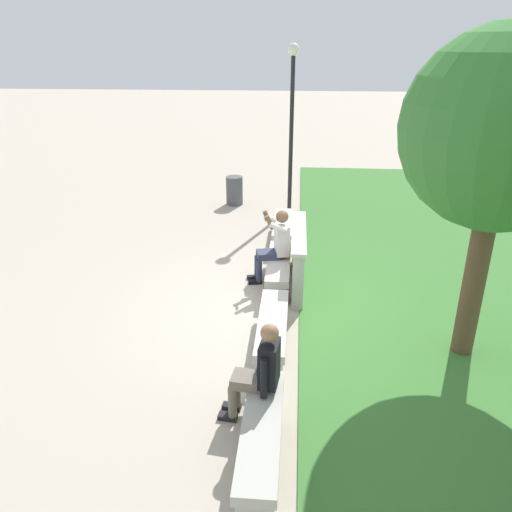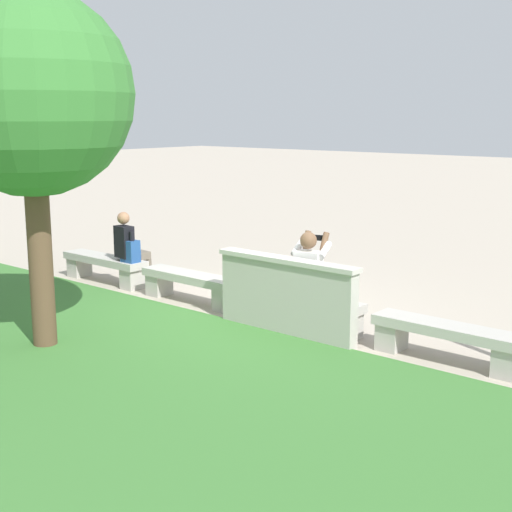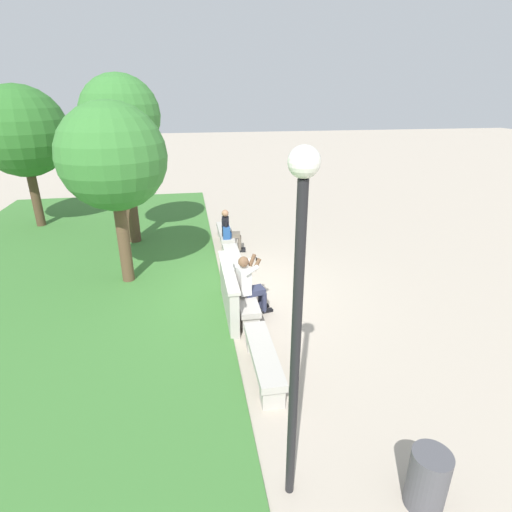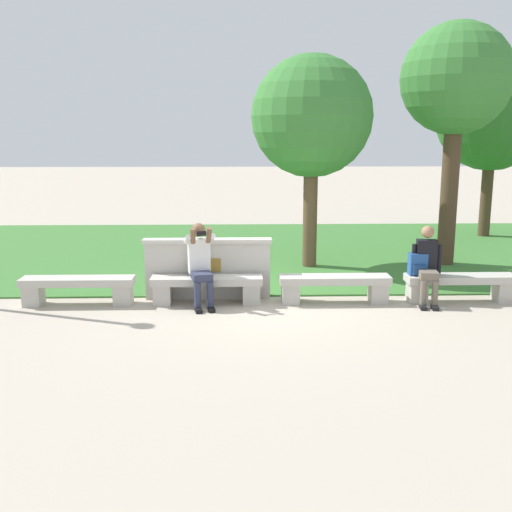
{
  "view_description": "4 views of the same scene",
  "coord_description": "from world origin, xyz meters",
  "px_view_note": "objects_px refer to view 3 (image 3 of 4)",
  "views": [
    {
      "loc": [
        7.04,
        0.28,
        3.98
      ],
      "look_at": [
        0.22,
        -0.3,
        1.05
      ],
      "focal_mm": 35.0,
      "sensor_mm": 36.0,
      "label": 1
    },
    {
      "loc": [
        -6.46,
        7.4,
        2.8
      ],
      "look_at": [
        0.02,
        -0.31,
        0.8
      ],
      "focal_mm": 50.0,
      "sensor_mm": 36.0,
      "label": 2
    },
    {
      "loc": [
        -8.46,
        1.05,
        4.37
      ],
      "look_at": [
        -0.13,
        -0.39,
        0.89
      ],
      "focal_mm": 28.0,
      "sensor_mm": 36.0,
      "label": 3
    },
    {
      "loc": [
        -0.51,
        -9.4,
        2.73
      ],
      "look_at": [
        -0.26,
        -0.64,
        0.92
      ],
      "focal_mm": 42.0,
      "sensor_mm": 36.0,
      "label": 4
    }
  ],
  "objects_px": {
    "bench_mid": "(233,261)",
    "tree_right_background": "(22,132)",
    "bench_near": "(245,299)",
    "bench_far": "(225,235)",
    "trash_bin": "(427,480)",
    "person_photographer": "(249,282)",
    "bench_main": "(263,358)",
    "tree_behind_wall": "(121,118)",
    "lamp_post": "(298,297)",
    "person_distant": "(229,229)",
    "backpack": "(227,232)",
    "tree_left_background": "(113,158)"
  },
  "relations": [
    {
      "from": "person_distant",
      "to": "tree_left_background",
      "type": "height_order",
      "value": "tree_left_background"
    },
    {
      "from": "bench_far",
      "to": "trash_bin",
      "type": "height_order",
      "value": "trash_bin"
    },
    {
      "from": "bench_far",
      "to": "person_distant",
      "type": "relative_size",
      "value": 1.43
    },
    {
      "from": "bench_main",
      "to": "bench_mid",
      "type": "distance_m",
      "value": 4.15
    },
    {
      "from": "person_distant",
      "to": "backpack",
      "type": "relative_size",
      "value": 2.94
    },
    {
      "from": "bench_mid",
      "to": "tree_right_background",
      "type": "height_order",
      "value": "tree_right_background"
    },
    {
      "from": "lamp_post",
      "to": "bench_mid",
      "type": "bearing_deg",
      "value": -0.86
    },
    {
      "from": "trash_bin",
      "to": "bench_near",
      "type": "bearing_deg",
      "value": 16.49
    },
    {
      "from": "backpack",
      "to": "tree_behind_wall",
      "type": "relative_size",
      "value": 0.09
    },
    {
      "from": "bench_far",
      "to": "tree_behind_wall",
      "type": "relative_size",
      "value": 0.37
    },
    {
      "from": "tree_behind_wall",
      "to": "lamp_post",
      "type": "relative_size",
      "value": 1.23
    },
    {
      "from": "tree_behind_wall",
      "to": "tree_left_background",
      "type": "distance_m",
      "value": 2.95
    },
    {
      "from": "bench_mid",
      "to": "person_photographer",
      "type": "bearing_deg",
      "value": -178.01
    },
    {
      "from": "bench_near",
      "to": "bench_mid",
      "type": "xyz_separation_m",
      "value": [
        2.07,
        0.0,
        0.0
      ]
    },
    {
      "from": "tree_behind_wall",
      "to": "lamp_post",
      "type": "height_order",
      "value": "tree_behind_wall"
    },
    {
      "from": "tree_right_background",
      "to": "person_photographer",
      "type": "bearing_deg",
      "value": -138.74
    },
    {
      "from": "tree_left_background",
      "to": "person_distant",
      "type": "bearing_deg",
      "value": -59.64
    },
    {
      "from": "lamp_post",
      "to": "bench_near",
      "type": "bearing_deg",
      "value": -1.28
    },
    {
      "from": "tree_behind_wall",
      "to": "bench_mid",
      "type": "bearing_deg",
      "value": -134.97
    },
    {
      "from": "person_photographer",
      "to": "backpack",
      "type": "relative_size",
      "value": 3.08
    },
    {
      "from": "backpack",
      "to": "tree_behind_wall",
      "type": "xyz_separation_m",
      "value": [
        1.41,
        2.74,
        3.07
      ]
    },
    {
      "from": "bench_near",
      "to": "tree_behind_wall",
      "type": "height_order",
      "value": "tree_behind_wall"
    },
    {
      "from": "bench_far",
      "to": "tree_left_background",
      "type": "xyz_separation_m",
      "value": [
        -2.18,
        2.64,
        2.72
      ]
    },
    {
      "from": "tree_behind_wall",
      "to": "tree_right_background",
      "type": "bearing_deg",
      "value": 57.18
    },
    {
      "from": "bench_main",
      "to": "tree_behind_wall",
      "type": "bearing_deg",
      "value": 21.82
    },
    {
      "from": "person_photographer",
      "to": "tree_behind_wall",
      "type": "distance_m",
      "value": 6.42
    },
    {
      "from": "bench_far",
      "to": "person_photographer",
      "type": "xyz_separation_m",
      "value": [
        -4.25,
        -0.08,
        0.44
      ]
    },
    {
      "from": "backpack",
      "to": "tree_left_background",
      "type": "relative_size",
      "value": 0.1
    },
    {
      "from": "backpack",
      "to": "lamp_post",
      "type": "bearing_deg",
      "value": 179.48
    },
    {
      "from": "bench_mid",
      "to": "tree_right_background",
      "type": "relative_size",
      "value": 0.39
    },
    {
      "from": "bench_mid",
      "to": "backpack",
      "type": "bearing_deg",
      "value": 1.06
    },
    {
      "from": "person_distant",
      "to": "lamp_post",
      "type": "height_order",
      "value": "lamp_post"
    },
    {
      "from": "bench_near",
      "to": "trash_bin",
      "type": "relative_size",
      "value": 2.4
    },
    {
      "from": "lamp_post",
      "to": "tree_right_background",
      "type": "bearing_deg",
      "value": 28.43
    },
    {
      "from": "person_photographer",
      "to": "lamp_post",
      "type": "relative_size",
      "value": 0.33
    },
    {
      "from": "bench_far",
      "to": "trash_bin",
      "type": "relative_size",
      "value": 2.4
    },
    {
      "from": "bench_near",
      "to": "tree_right_background",
      "type": "relative_size",
      "value": 0.39
    },
    {
      "from": "backpack",
      "to": "tree_right_background",
      "type": "height_order",
      "value": "tree_right_background"
    },
    {
      "from": "tree_behind_wall",
      "to": "bench_near",
      "type": "bearing_deg",
      "value": -150.23
    },
    {
      "from": "tree_behind_wall",
      "to": "bench_far",
      "type": "bearing_deg",
      "value": -104.02
    },
    {
      "from": "person_distant",
      "to": "lamp_post",
      "type": "relative_size",
      "value": 0.32
    },
    {
      "from": "tree_left_background",
      "to": "person_photographer",
      "type": "bearing_deg",
      "value": -127.25
    },
    {
      "from": "backpack",
      "to": "trash_bin",
      "type": "distance_m",
      "value": 8.19
    },
    {
      "from": "person_photographer",
      "to": "bench_main",
      "type": "bearing_deg",
      "value": 177.82
    },
    {
      "from": "bench_mid",
      "to": "bench_far",
      "type": "distance_m",
      "value": 2.07
    },
    {
      "from": "backpack",
      "to": "trash_bin",
      "type": "height_order",
      "value": "backpack"
    },
    {
      "from": "bench_main",
      "to": "person_photographer",
      "type": "bearing_deg",
      "value": -2.18
    },
    {
      "from": "bench_far",
      "to": "tree_right_background",
      "type": "xyz_separation_m",
      "value": [
        2.9,
        6.2,
        2.88
      ]
    },
    {
      "from": "bench_main",
      "to": "bench_near",
      "type": "relative_size",
      "value": 1.0
    },
    {
      "from": "trash_bin",
      "to": "lamp_post",
      "type": "distance_m",
      "value": 2.69
    }
  ]
}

